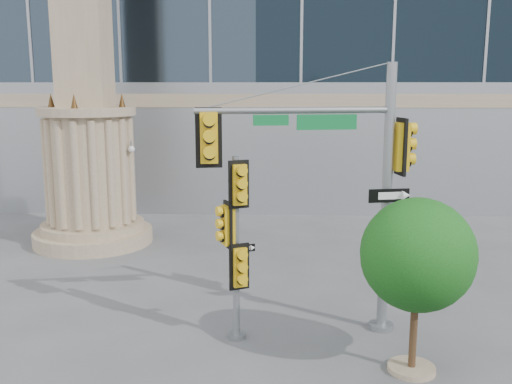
{
  "coord_description": "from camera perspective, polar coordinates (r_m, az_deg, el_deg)",
  "views": [
    {
      "loc": [
        0.8,
        -11.72,
        5.89
      ],
      "look_at": [
        0.38,
        2.0,
        3.3
      ],
      "focal_mm": 40.0,
      "sensor_mm": 36.0,
      "label": 1
    }
  ],
  "objects": [
    {
      "name": "main_signal_pole",
      "position": [
        13.25,
        8.38,
        2.2
      ],
      "size": [
        4.93,
        1.28,
        6.4
      ],
      "rotation": [
        0.0,
        0.0,
        0.17
      ],
      "color": "slate",
      "rests_on": "ground"
    },
    {
      "name": "street_tree",
      "position": [
        12.03,
        16.02,
        -6.49
      ],
      "size": [
        2.36,
        2.31,
        3.68
      ],
      "color": "gray",
      "rests_on": "ground"
    },
    {
      "name": "monument",
      "position": [
        21.81,
        -16.63,
        9.25
      ],
      "size": [
        4.4,
        4.4,
        16.6
      ],
      "color": "gray",
      "rests_on": "ground"
    },
    {
      "name": "ground",
      "position": [
        13.14,
        -1.99,
        -15.96
      ],
      "size": [
        120.0,
        120.0,
        0.0
      ],
      "primitive_type": "plane",
      "color": "#545456",
      "rests_on": "ground"
    },
    {
      "name": "secondary_signal_pole",
      "position": [
        12.95,
        -2.06,
        -4.33
      ],
      "size": [
        0.82,
        0.59,
        4.33
      ],
      "rotation": [
        0.0,
        0.0,
        0.43
      ],
      "color": "slate",
      "rests_on": "ground"
    }
  ]
}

